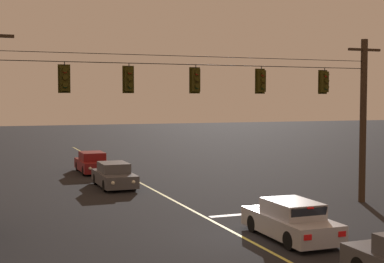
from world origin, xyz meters
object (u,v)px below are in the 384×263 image
(traffic_light_left_inner, at_px, (129,79))
(traffic_light_rightmost, at_px, (325,82))
(traffic_light_centre, at_px, (196,80))
(car_waiting_near_lane, at_px, (291,221))
(car_oncoming_trailing, at_px, (92,163))
(car_oncoming_lead, at_px, (114,176))
(traffic_light_right_inner, at_px, (262,81))
(traffic_light_leftmost, at_px, (65,78))

(traffic_light_left_inner, distance_m, traffic_light_rightmost, 9.34)
(traffic_light_centre, xyz_separation_m, car_waiting_near_lane, (1.71, -4.99, -5.15))
(car_waiting_near_lane, bearing_deg, traffic_light_rightmost, 46.60)
(car_oncoming_trailing, bearing_deg, traffic_light_centre, -84.13)
(car_waiting_near_lane, height_order, car_oncoming_lead, same)
(car_waiting_near_lane, distance_m, car_oncoming_trailing, 20.70)
(traffic_light_left_inner, height_order, car_oncoming_trailing, traffic_light_left_inner)
(traffic_light_rightmost, height_order, car_oncoming_trailing, traffic_light_rightmost)
(car_oncoming_lead, bearing_deg, traffic_light_centre, -79.64)
(car_waiting_near_lane, bearing_deg, traffic_light_right_inner, 74.05)
(traffic_light_right_inner, xyz_separation_m, car_waiting_near_lane, (-1.43, -4.99, -5.15))
(car_oncoming_lead, height_order, car_oncoming_trailing, same)
(traffic_light_leftmost, bearing_deg, car_oncoming_lead, 66.06)
(traffic_light_right_inner, distance_m, car_waiting_near_lane, 7.31)
(traffic_light_rightmost, bearing_deg, car_waiting_near_lane, -133.40)
(traffic_light_right_inner, xyz_separation_m, car_oncoming_lead, (-4.73, 8.75, -5.15))
(traffic_light_centre, relative_size, car_oncoming_trailing, 0.28)
(traffic_light_left_inner, bearing_deg, car_oncoming_lead, 81.51)
(traffic_light_rightmost, relative_size, car_waiting_near_lane, 0.28)
(car_waiting_near_lane, bearing_deg, traffic_light_left_inner, 132.76)
(traffic_light_leftmost, distance_m, car_waiting_near_lane, 10.16)
(traffic_light_left_inner, distance_m, traffic_light_right_inner, 6.04)
(traffic_light_centre, xyz_separation_m, car_oncoming_trailing, (-1.59, 15.45, -5.15))
(car_waiting_near_lane, xyz_separation_m, car_oncoming_trailing, (-3.30, 20.44, -0.00))
(traffic_light_centre, bearing_deg, car_oncoming_lead, 100.36)
(traffic_light_centre, bearing_deg, traffic_light_leftmost, 180.00)
(traffic_light_leftmost, distance_m, car_oncoming_lead, 10.87)
(car_waiting_near_lane, bearing_deg, car_oncoming_lead, 103.53)
(car_waiting_near_lane, bearing_deg, traffic_light_centre, 108.88)
(traffic_light_rightmost, distance_m, car_oncoming_lead, 12.95)
(traffic_light_right_inner, bearing_deg, car_waiting_near_lane, -105.95)
(car_oncoming_trailing, bearing_deg, traffic_light_rightmost, -62.58)
(car_waiting_near_lane, bearing_deg, traffic_light_leftmost, 145.25)
(traffic_light_centre, xyz_separation_m, car_oncoming_lead, (-1.60, 8.75, -5.15))
(car_oncoming_lead, xyz_separation_m, car_oncoming_trailing, (0.01, 6.70, 0.00))
(traffic_light_left_inner, relative_size, traffic_light_right_inner, 1.00)
(traffic_light_leftmost, height_order, car_oncoming_trailing, traffic_light_leftmost)
(traffic_light_leftmost, height_order, traffic_light_centre, same)
(traffic_light_centre, relative_size, car_waiting_near_lane, 0.28)
(traffic_light_right_inner, distance_m, car_oncoming_lead, 11.21)
(car_oncoming_trailing, bearing_deg, car_waiting_near_lane, -80.84)
(traffic_light_leftmost, distance_m, car_oncoming_trailing, 16.75)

